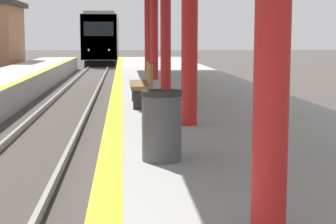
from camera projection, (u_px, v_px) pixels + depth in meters
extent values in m
cube|color=black|center=(103.00, 59.00, 53.15)|extent=(2.40, 18.10, 0.55)
cube|color=#99999E|center=(103.00, 37.00, 52.87)|extent=(2.83, 20.11, 3.57)
cube|color=#E54C19|center=(99.00, 37.00, 43.02)|extent=(2.77, 0.16, 3.50)
cube|color=black|center=(99.00, 29.00, 42.88)|extent=(2.26, 0.06, 1.07)
cube|color=slate|center=(103.00, 17.00, 52.62)|extent=(2.40, 19.11, 0.24)
sphere|color=white|center=(89.00, 50.00, 43.03)|extent=(0.18, 0.18, 0.18)
sphere|color=white|center=(109.00, 50.00, 43.15)|extent=(0.18, 0.18, 0.18)
cylinder|color=red|center=(190.00, 15.00, 9.12)|extent=(0.27, 0.27, 3.63)
cylinder|color=red|center=(166.00, 23.00, 14.19)|extent=(0.27, 0.27, 3.63)
cylinder|color=red|center=(154.00, 27.00, 19.25)|extent=(0.27, 0.27, 3.63)
cylinder|color=red|center=(148.00, 29.00, 24.32)|extent=(0.27, 0.27, 3.63)
cylinder|color=#4C4C51|center=(162.00, 128.00, 6.62)|extent=(0.47, 0.47, 0.77)
cylinder|color=#262626|center=(162.00, 93.00, 6.56)|extent=(0.49, 0.49, 0.06)
cube|color=brown|center=(141.00, 85.00, 12.03)|extent=(0.44, 1.87, 0.08)
cube|color=brown|center=(149.00, 73.00, 12.01)|extent=(0.06, 1.87, 0.44)
cube|color=#262628|center=(142.00, 100.00, 11.32)|extent=(0.35, 0.08, 0.40)
cube|color=#262628|center=(140.00, 92.00, 12.80)|extent=(0.35, 0.08, 0.40)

